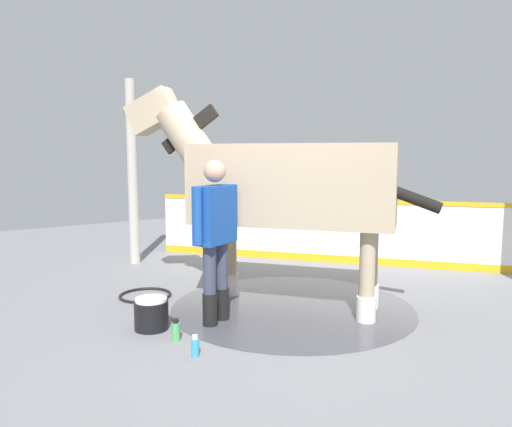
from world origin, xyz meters
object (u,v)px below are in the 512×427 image
object	(u,v)px
horse	(282,185)
bottle_shampoo	(195,347)
bottle_spray	(176,331)
handler	(215,230)
hose_coil	(145,295)
wash_bucket	(151,314)

from	to	relation	value
horse	bottle_shampoo	world-z (taller)	horse
bottle_shampoo	bottle_spray	xyz separation A→B (m)	(0.02, 0.42, 0.01)
handler	hose_coil	size ratio (longest dim) A/B	2.65
horse	handler	xyz separation A→B (m)	(-0.88, -0.05, -0.42)
handler	wash_bucket	bearing A→B (deg)	-131.99
bottle_shampoo	hose_coil	size ratio (longest dim) A/B	0.30
horse	handler	world-z (taller)	horse
hose_coil	bottle_shampoo	bearing A→B (deg)	-99.35
hose_coil	wash_bucket	bearing A→B (deg)	-108.54
bottle_shampoo	hose_coil	world-z (taller)	bottle_shampoo
handler	wash_bucket	distance (m)	1.03
wash_bucket	bottle_spray	world-z (taller)	wash_bucket
handler	bottle_spray	size ratio (longest dim) A/B	7.94
handler	hose_coil	bearing A→B (deg)	165.91
horse	hose_coil	xyz separation A→B (m)	(-1.14, 1.23, -1.35)
bottle_spray	hose_coil	bearing A→B (deg)	78.76
bottle_shampoo	hose_coil	xyz separation A→B (m)	(0.32, 1.93, -0.07)
horse	hose_coil	bearing A→B (deg)	4.48
wash_bucket	bottle_shampoo	xyz separation A→B (m)	(0.05, -0.84, -0.07)
horse	bottle_spray	size ratio (longest dim) A/B	13.97
bottle_spray	hose_coil	size ratio (longest dim) A/B	0.33
horse	bottle_spray	distance (m)	1.94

